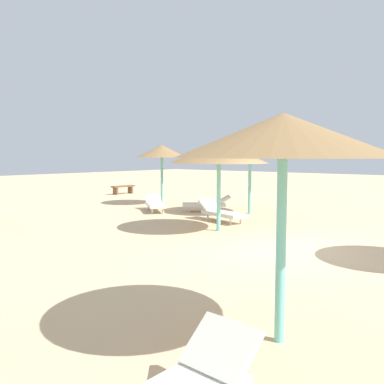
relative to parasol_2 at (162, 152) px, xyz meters
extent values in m
plane|color=#DBBA8C|center=(-4.45, -8.54, -2.41)|extent=(80.00, 80.00, 0.00)
cylinder|color=#6BC6BC|center=(0.00, 0.00, -1.29)|extent=(0.12, 0.12, 2.25)
cone|color=olive|center=(0.00, 0.00, 0.01)|extent=(2.32, 2.32, 0.56)
cylinder|color=#6BC6BC|center=(-3.63, -5.88, -1.35)|extent=(0.12, 0.12, 2.12)
cone|color=olive|center=(-3.63, -5.88, -0.09)|extent=(2.91, 2.91, 0.61)
cylinder|color=#6BC6BC|center=(-0.03, -4.70, -1.20)|extent=(0.12, 0.12, 2.43)
cone|color=olive|center=(-0.03, -4.70, 0.25)|extent=(2.92, 2.92, 0.65)
cylinder|color=#6BC6BC|center=(-9.04, -10.78, -1.25)|extent=(0.12, 0.12, 2.32)
cone|color=olive|center=(-9.04, -10.78, 0.07)|extent=(2.56, 2.56, 0.52)
cube|color=silver|center=(-1.88, -1.47, -2.13)|extent=(1.53, 1.74, 0.12)
cube|color=silver|center=(-1.40, -0.83, -1.95)|extent=(0.83, 0.81, 0.31)
cylinder|color=silver|center=(-1.70, -0.86, -2.30)|extent=(0.06, 0.06, 0.22)
cylinder|color=silver|center=(-1.35, -1.12, -2.30)|extent=(0.06, 0.06, 0.22)
cylinder|color=silver|center=(-2.42, -1.82, -2.30)|extent=(0.06, 0.06, 0.22)
cylinder|color=silver|center=(-2.07, -2.08, -2.30)|extent=(0.06, 0.06, 0.22)
cube|color=silver|center=(-2.22, -5.06, -2.13)|extent=(1.05, 1.81, 0.12)
cube|color=silver|center=(-2.02, -4.29, -1.91)|extent=(0.74, 0.64, 0.39)
cylinder|color=silver|center=(-2.28, -4.42, -2.30)|extent=(0.06, 0.06, 0.22)
cylinder|color=silver|center=(-1.85, -4.53, -2.30)|extent=(0.06, 0.06, 0.22)
cylinder|color=silver|center=(-2.58, -5.59, -2.30)|extent=(0.06, 0.06, 0.22)
cylinder|color=silver|center=(-2.15, -5.70, -2.30)|extent=(0.06, 0.06, 0.22)
cube|color=silver|center=(-0.65, -2.95, -2.13)|extent=(1.62, 1.69, 0.12)
cube|color=silver|center=(-0.11, -3.55, -1.93)|extent=(0.82, 0.81, 0.35)
cylinder|color=silver|center=(-0.08, -3.25, -2.30)|extent=(0.06, 0.06, 0.22)
cylinder|color=silver|center=(-0.41, -3.54, -2.30)|extent=(0.06, 0.06, 0.22)
cylinder|color=silver|center=(-0.89, -2.36, -2.30)|extent=(0.06, 0.06, 0.22)
cylinder|color=silver|center=(-1.21, -2.66, -2.30)|extent=(0.06, 0.06, 0.22)
cube|color=silver|center=(-10.49, -10.95, -1.90)|extent=(0.50, 0.65, 0.40)
cube|color=brown|center=(2.18, 5.27, -1.96)|extent=(1.51, 0.43, 0.08)
cube|color=brown|center=(1.63, 5.28, -2.21)|extent=(0.13, 0.36, 0.41)
cube|color=brown|center=(2.73, 5.26, -2.21)|extent=(0.13, 0.36, 0.41)
camera|label=1|loc=(-13.39, -13.05, -0.16)|focal=38.35mm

